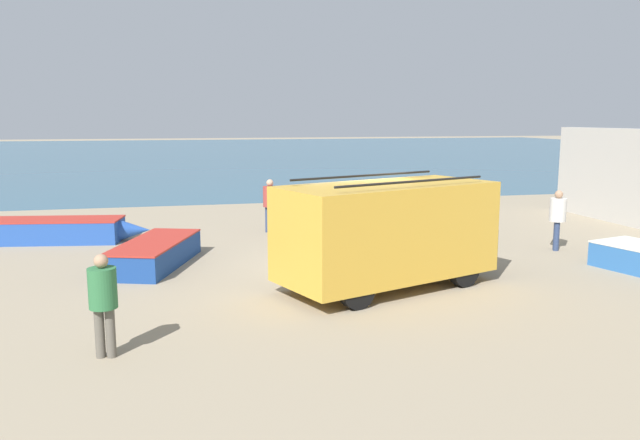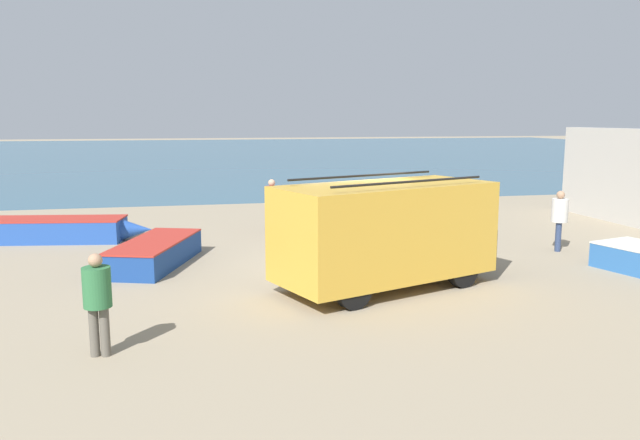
% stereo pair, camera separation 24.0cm
% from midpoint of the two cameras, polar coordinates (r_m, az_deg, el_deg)
% --- Properties ---
extents(ground_plane, '(200.00, 200.00, 0.00)m').
position_cam_midpoint_polar(ground_plane, '(15.40, 2.88, -4.30)').
color(ground_plane, gray).
extents(sea_water, '(120.00, 80.00, 0.01)m').
position_cam_midpoint_polar(sea_water, '(66.65, -8.98, 6.10)').
color(sea_water, '#33607A').
rests_on(sea_water, ground_plane).
extents(parked_van, '(5.17, 3.54, 2.39)m').
position_cam_midpoint_polar(parked_van, '(13.38, 6.58, -1.01)').
color(parked_van, gold).
rests_on(parked_van, ground_plane).
extents(fishing_rowboat_0, '(2.36, 4.28, 0.63)m').
position_cam_midpoint_polar(fishing_rowboat_0, '(16.15, -14.21, -2.80)').
color(fishing_rowboat_0, navy).
rests_on(fishing_rowboat_0, ground_plane).
extents(fishing_rowboat_1, '(3.72, 2.60, 0.65)m').
position_cam_midpoint_polar(fishing_rowboat_1, '(20.04, 7.35, -0.23)').
color(fishing_rowboat_1, '#234CA3').
rests_on(fishing_rowboat_1, ground_plane).
extents(fishing_rowboat_2, '(4.94, 1.95, 0.69)m').
position_cam_midpoint_polar(fishing_rowboat_2, '(19.99, -22.23, -0.82)').
color(fishing_rowboat_2, '#234CA3').
rests_on(fishing_rowboat_2, ground_plane).
extents(fisherman_0, '(0.45, 0.45, 1.70)m').
position_cam_midpoint_polar(fisherman_0, '(19.93, -4.08, 1.78)').
color(fisherman_0, navy).
rests_on(fisherman_0, ground_plane).
extents(fisherman_1, '(0.42, 0.42, 1.62)m').
position_cam_midpoint_polar(fisherman_1, '(10.06, -19.04, -6.52)').
color(fisherman_1, '#5B564C').
rests_on(fisherman_1, ground_plane).
extents(fisherman_2, '(0.44, 0.44, 1.67)m').
position_cam_midpoint_polar(fisherman_2, '(18.30, 21.40, 0.42)').
color(fisherman_2, navy).
rests_on(fisherman_2, ground_plane).
extents(fisherman_3, '(0.44, 0.44, 1.67)m').
position_cam_midpoint_polar(fisherman_3, '(17.88, 12.93, 0.64)').
color(fisherman_3, navy).
rests_on(fisherman_3, ground_plane).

